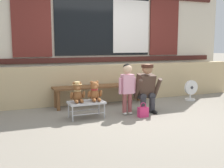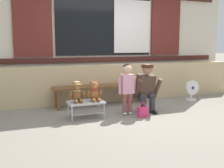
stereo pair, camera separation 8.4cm
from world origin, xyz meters
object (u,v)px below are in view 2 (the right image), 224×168
object	(u,v)px
adult_crouching	(146,88)
floor_fan	(192,91)
child_standing	(127,83)
wooden_bench_long	(102,88)
handbag_on_ground	(143,112)
teddy_bear_with_hat	(77,92)
teddy_bear_plain	(94,92)
small_display_bench	(86,103)

from	to	relation	value
adult_crouching	floor_fan	size ratio (longest dim) A/B	1.98
child_standing	wooden_bench_long	bearing A→B (deg)	100.73
wooden_bench_long	handbag_on_ground	world-z (taller)	wooden_bench_long
teddy_bear_with_hat	floor_fan	bearing A→B (deg)	11.21
handbag_on_ground	teddy_bear_plain	bearing A→B (deg)	157.60
wooden_bench_long	adult_crouching	xyz separation A→B (m)	(0.59, -0.90, 0.11)
child_standing	teddy_bear_plain	bearing A→B (deg)	175.85
teddy_bear_with_hat	handbag_on_ground	world-z (taller)	teddy_bear_with_hat
floor_fan	small_display_bench	bearing A→B (deg)	-168.11
handbag_on_ground	floor_fan	bearing A→B (deg)	27.19
small_display_bench	child_standing	distance (m)	0.85
handbag_on_ground	floor_fan	world-z (taller)	floor_fan
teddy_bear_with_hat	teddy_bear_plain	size ratio (longest dim) A/B	1.00
small_display_bench	adult_crouching	world-z (taller)	adult_crouching
teddy_bear_plain	floor_fan	size ratio (longest dim) A/B	0.76
floor_fan	adult_crouching	bearing A→B (deg)	-158.72
child_standing	handbag_on_ground	size ratio (longest dim) A/B	3.52
small_display_bench	adult_crouching	xyz separation A→B (m)	(1.20, -0.02, 0.21)
child_standing	floor_fan	world-z (taller)	child_standing
adult_crouching	floor_fan	bearing A→B (deg)	21.28
small_display_bench	child_standing	world-z (taller)	child_standing
wooden_bench_long	handbag_on_ground	distance (m)	1.29
child_standing	handbag_on_ground	world-z (taller)	child_standing
child_standing	adult_crouching	distance (m)	0.43
child_standing	adult_crouching	xyz separation A→B (m)	(0.42, 0.02, -0.11)
small_display_bench	handbag_on_ground	world-z (taller)	small_display_bench
handbag_on_ground	small_display_bench	bearing A→B (deg)	161.09
small_display_bench	teddy_bear_with_hat	size ratio (longest dim) A/B	1.76
small_display_bench	teddy_bear_plain	world-z (taller)	teddy_bear_plain
wooden_bench_long	teddy_bear_with_hat	world-z (taller)	teddy_bear_with_hat
handbag_on_ground	wooden_bench_long	bearing A→B (deg)	106.50
teddy_bear_with_hat	teddy_bear_plain	distance (m)	0.32
small_display_bench	floor_fan	size ratio (longest dim) A/B	1.33
teddy_bear_plain	child_standing	size ratio (longest dim) A/B	0.38
adult_crouching	handbag_on_ground	xyz separation A→B (m)	(-0.23, -0.31, -0.38)
teddy_bear_plain	handbag_on_ground	size ratio (longest dim) A/B	1.34
teddy_bear_plain	child_standing	bearing A→B (deg)	-4.15
teddy_bear_plain	child_standing	world-z (taller)	child_standing
teddy_bear_plain	handbag_on_ground	xyz separation A→B (m)	(0.81, -0.33, -0.37)
wooden_bench_long	teddy_bear_plain	xyz separation A→B (m)	(-0.45, -0.87, 0.09)
wooden_bench_long	small_display_bench	size ratio (longest dim) A/B	3.28
teddy_bear_with_hat	floor_fan	distance (m)	2.96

